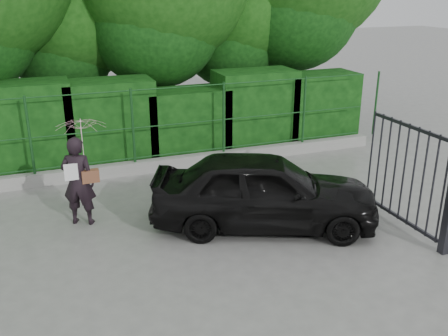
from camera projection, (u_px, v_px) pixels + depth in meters
name	position (u px, v px, depth m)	size (l,w,h in m)	color
ground	(166.00, 268.00, 8.14)	(80.00, 80.00, 0.00)	gray
kerb	(119.00, 170.00, 12.04)	(14.00, 0.25, 0.30)	#9E9E99
fence	(125.00, 127.00, 11.75)	(14.13, 0.06, 1.80)	#16461B
hedge	(109.00, 125.00, 12.60)	(14.20, 1.20, 2.23)	black
gate	(433.00, 179.00, 8.61)	(0.22, 2.33, 2.36)	#25252B
woman	(81.00, 156.00, 9.29)	(0.99, 0.95, 2.06)	black
car	(264.00, 190.00, 9.36)	(1.70, 4.22, 1.44)	black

